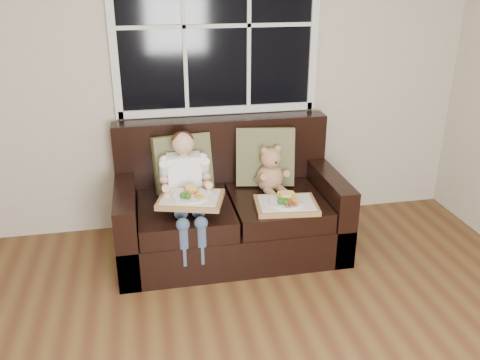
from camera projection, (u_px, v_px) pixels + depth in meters
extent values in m
cube|color=beige|center=(197.00, 66.00, 3.97)|extent=(4.50, 0.02, 2.70)
cube|color=black|center=(216.00, 26.00, 3.87)|extent=(1.50, 0.02, 1.25)
cube|color=silver|center=(218.00, 110.00, 4.11)|extent=(1.58, 0.04, 0.06)
cube|color=silver|center=(111.00, 28.00, 3.71)|extent=(0.06, 0.04, 1.37)
cube|color=silver|center=(315.00, 24.00, 3.99)|extent=(0.06, 0.04, 1.37)
cube|color=silver|center=(217.00, 26.00, 3.85)|extent=(1.50, 0.03, 0.03)
cube|color=black|center=(230.00, 232.00, 3.96)|extent=(1.70, 0.90, 0.30)
cube|color=black|center=(128.00, 224.00, 3.76)|extent=(0.15, 0.90, 0.60)
cube|color=black|center=(326.00, 207.00, 4.04)|extent=(0.15, 0.90, 0.60)
cube|color=black|center=(222.00, 158.00, 4.12)|extent=(1.70, 0.18, 0.66)
cube|color=black|center=(185.00, 215.00, 3.74)|extent=(0.68, 0.72, 0.15)
cube|color=black|center=(277.00, 207.00, 3.86)|extent=(0.68, 0.72, 0.15)
cube|color=#65663F|center=(183.00, 163.00, 3.90)|extent=(0.47, 0.28, 0.45)
cube|color=#65663F|center=(265.00, 157.00, 4.01)|extent=(0.49, 0.29, 0.47)
cube|color=white|center=(184.00, 176.00, 3.76)|extent=(0.24, 0.15, 0.34)
sphere|color=tan|center=(183.00, 143.00, 3.65)|extent=(0.16, 0.16, 0.16)
ellipsoid|color=#341D10|center=(183.00, 139.00, 3.65)|extent=(0.16, 0.16, 0.11)
cylinder|color=#374960|center=(179.00, 204.00, 3.63)|extent=(0.09, 0.30, 0.09)
cylinder|color=#374960|center=(196.00, 203.00, 3.65)|extent=(0.09, 0.30, 0.09)
cylinder|color=#374960|center=(184.00, 246.00, 3.46)|extent=(0.08, 0.08, 0.28)
cylinder|color=#374960|center=(202.00, 244.00, 3.48)|extent=(0.08, 0.08, 0.28)
cylinder|color=tan|center=(165.00, 179.00, 3.62)|extent=(0.06, 0.30, 0.24)
cylinder|color=tan|center=(206.00, 176.00, 3.67)|extent=(0.06, 0.30, 0.24)
ellipsoid|color=tan|center=(270.00, 178.00, 3.95)|extent=(0.24, 0.22, 0.22)
sphere|color=tan|center=(271.00, 158.00, 3.87)|extent=(0.19, 0.19, 0.16)
sphere|color=tan|center=(264.00, 150.00, 3.84)|extent=(0.06, 0.06, 0.06)
sphere|color=tan|center=(278.00, 149.00, 3.86)|extent=(0.06, 0.06, 0.06)
sphere|color=tan|center=(273.00, 163.00, 3.82)|extent=(0.06, 0.06, 0.06)
sphere|color=#301D15|center=(274.00, 163.00, 3.79)|extent=(0.02, 0.02, 0.02)
cylinder|color=tan|center=(267.00, 193.00, 3.85)|extent=(0.08, 0.13, 0.06)
cylinder|color=tan|center=(280.00, 192.00, 3.87)|extent=(0.08, 0.13, 0.06)
cube|color=olive|center=(191.00, 200.00, 3.54)|extent=(0.52, 0.45, 0.04)
cube|color=beige|center=(191.00, 197.00, 3.53)|extent=(0.45, 0.38, 0.01)
cylinder|color=silver|center=(191.00, 196.00, 3.52)|extent=(0.25, 0.25, 0.02)
imported|color=orange|center=(191.00, 190.00, 3.55)|extent=(0.14, 0.14, 0.03)
cylinder|color=#E9C67F|center=(191.00, 189.00, 3.55)|extent=(0.09, 0.09, 0.02)
ellipsoid|color=#2D5F1E|center=(183.00, 195.00, 3.46)|extent=(0.05, 0.05, 0.04)
ellipsoid|color=#2D5F1E|center=(188.00, 196.00, 3.45)|extent=(0.05, 0.05, 0.04)
cylinder|color=orange|center=(198.00, 196.00, 3.48)|extent=(0.05, 0.07, 0.02)
cube|color=olive|center=(286.00, 205.00, 3.68)|extent=(0.48, 0.38, 0.04)
cube|color=beige|center=(286.00, 202.00, 3.67)|extent=(0.42, 0.33, 0.01)
cylinder|color=silver|center=(287.00, 202.00, 3.65)|extent=(0.25, 0.25, 0.02)
imported|color=yellow|center=(286.00, 196.00, 3.69)|extent=(0.15, 0.15, 0.03)
cylinder|color=#E9C67F|center=(286.00, 195.00, 3.69)|extent=(0.09, 0.09, 0.02)
ellipsoid|color=#2D5F1E|center=(281.00, 201.00, 3.59)|extent=(0.05, 0.05, 0.04)
ellipsoid|color=#2D5F1E|center=(286.00, 202.00, 3.59)|extent=(0.05, 0.05, 0.04)
cylinder|color=orange|center=(295.00, 202.00, 3.61)|extent=(0.05, 0.07, 0.02)
cylinder|color=brown|center=(289.00, 203.00, 3.58)|extent=(0.03, 0.09, 0.02)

